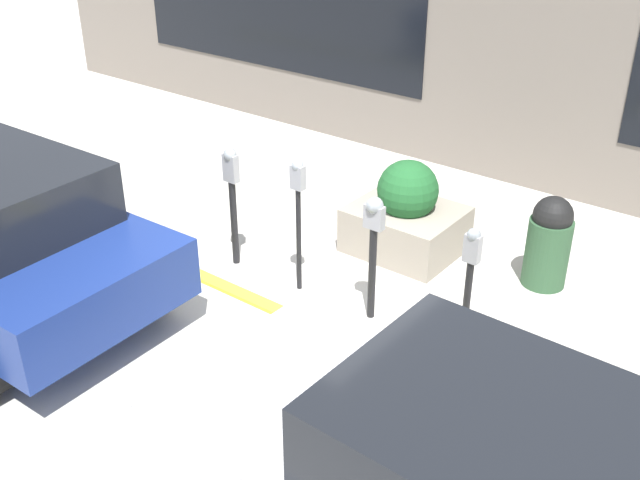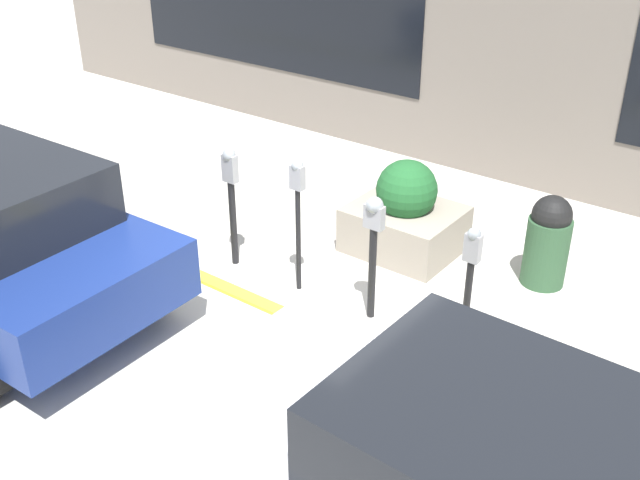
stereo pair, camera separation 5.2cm
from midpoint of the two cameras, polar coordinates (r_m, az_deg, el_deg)
The scene contains 9 objects.
ground_plane at distance 7.56m, azimuth -0.83°, elevation -6.22°, with size 40.00×40.00×0.00m, color beige.
curb_strip at distance 7.50m, azimuth -1.21°, elevation -6.37°, with size 19.00×0.16×0.04m.
building_facade at distance 10.41m, azimuth 14.92°, elevation 13.90°, with size 19.00×0.17×3.71m.
parking_meter_nearest at distance 6.84m, azimuth 11.15°, elevation -2.43°, with size 0.15×0.12×1.29m.
parking_meter_second at distance 7.19m, azimuth 3.89°, elevation 0.31°, with size 0.20×0.17×1.33m.
parking_meter_middle at distance 7.60m, azimuth -1.90°, elevation 3.02°, with size 0.14×0.12×1.49m.
parking_meter_fourth at distance 8.21m, azimuth -6.96°, elevation 3.80°, with size 0.17×0.14×1.39m.
planter_box at distance 8.69m, azimuth 6.34°, elevation 1.82°, with size 1.22×1.04×1.12m.
trash_bin at distance 8.29m, azimuth 16.80°, elevation -0.04°, with size 0.47×0.47×1.03m.
Camera 2 is at (-3.85, 4.91, 4.27)m, focal length 42.00 mm.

